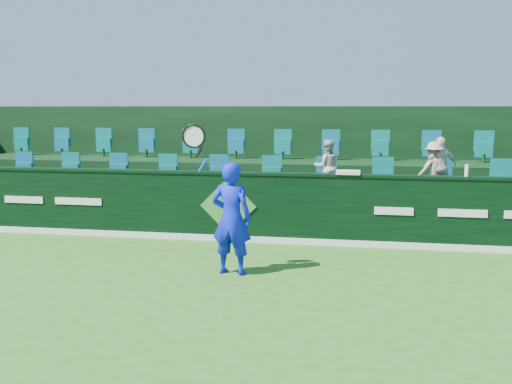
% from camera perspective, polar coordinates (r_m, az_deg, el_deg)
% --- Properties ---
extents(ground, '(60.00, 60.00, 0.00)m').
position_cam_1_polar(ground, '(7.51, -9.54, -11.72)').
color(ground, '#2D6919').
rests_on(ground, ground).
extents(sponsor_hoarding, '(16.00, 0.25, 1.35)m').
position_cam_1_polar(sponsor_hoarding, '(11.06, -2.66, -1.44)').
color(sponsor_hoarding, black).
rests_on(sponsor_hoarding, ground).
extents(stand_tier_front, '(16.00, 2.00, 0.80)m').
position_cam_1_polar(stand_tier_front, '(12.16, -1.52, -1.83)').
color(stand_tier_front, black).
rests_on(stand_tier_front, ground).
extents(stand_tier_back, '(16.00, 1.80, 1.30)m').
position_cam_1_polar(stand_tier_back, '(13.97, 0.05, 0.55)').
color(stand_tier_back, black).
rests_on(stand_tier_back, ground).
extents(stand_rear, '(16.00, 4.10, 2.60)m').
position_cam_1_polar(stand_rear, '(14.34, 0.36, 3.04)').
color(stand_rear, black).
rests_on(stand_rear, ground).
extents(seat_row_front, '(13.50, 0.50, 0.60)m').
position_cam_1_polar(seat_row_front, '(12.45, -1.16, 1.67)').
color(seat_row_front, '#09706B').
rests_on(seat_row_front, stand_tier_front).
extents(seat_row_back, '(13.50, 0.50, 0.60)m').
position_cam_1_polar(seat_row_back, '(14.16, 0.26, 4.53)').
color(seat_row_back, '#09706B').
rests_on(seat_row_back, stand_tier_back).
extents(tennis_player, '(1.16, 0.50, 2.40)m').
position_cam_1_polar(tennis_player, '(8.81, -2.51, -2.55)').
color(tennis_player, '#0D1CE7').
rests_on(tennis_player, ground).
extents(spectator_left, '(0.63, 0.54, 1.12)m').
position_cam_1_polar(spectator_left, '(11.82, 7.13, 2.50)').
color(spectator_left, beige).
rests_on(spectator_left, stand_tier_front).
extents(spectator_middle, '(0.76, 0.49, 1.20)m').
position_cam_1_polar(spectator_middle, '(11.91, 17.97, 2.40)').
color(spectator_middle, silver).
rests_on(spectator_middle, stand_tier_front).
extents(spectator_right, '(0.82, 0.66, 1.10)m').
position_cam_1_polar(spectator_right, '(11.90, 17.36, 2.18)').
color(spectator_right, tan).
rests_on(spectator_right, stand_tier_front).
extents(towel, '(0.44, 0.29, 0.07)m').
position_cam_1_polar(towel, '(10.69, 9.19, 1.96)').
color(towel, silver).
rests_on(towel, sponsor_hoarding).
extents(drinks_bottle, '(0.07, 0.07, 0.22)m').
position_cam_1_polar(drinks_bottle, '(10.85, 20.32, 2.04)').
color(drinks_bottle, white).
rests_on(drinks_bottle, sponsor_hoarding).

